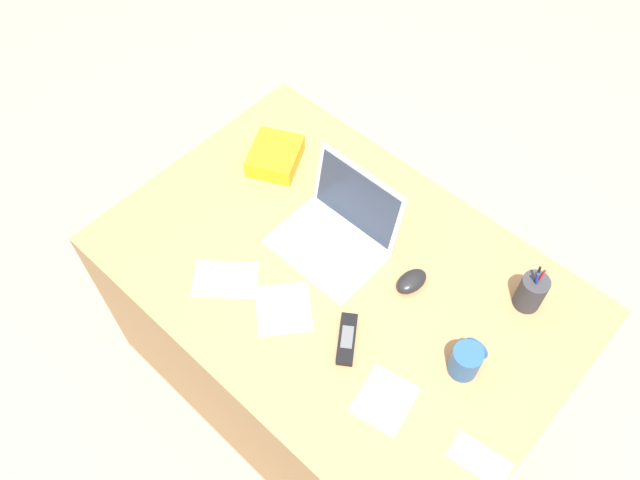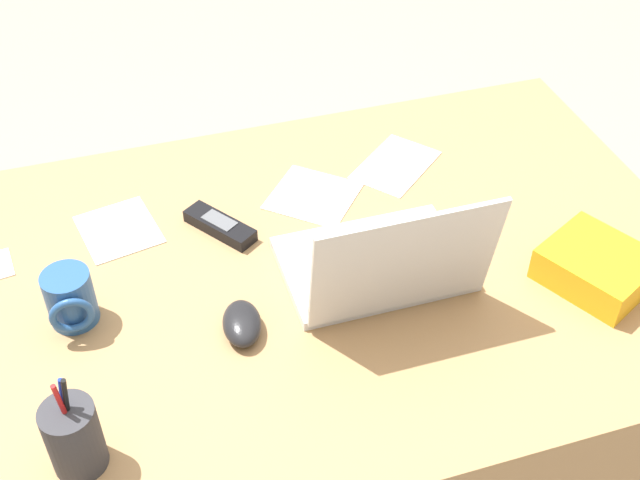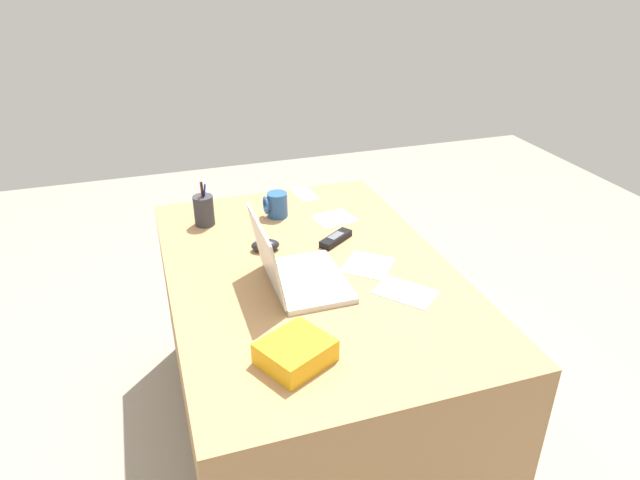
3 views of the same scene
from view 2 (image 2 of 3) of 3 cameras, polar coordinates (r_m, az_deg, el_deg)
desk at (r=1.72m, az=0.23°, el=-10.62°), size 1.34×0.91×0.73m
laptop at (r=1.38m, az=4.37°, el=-1.63°), size 0.31×0.26×0.23m
computer_mouse at (r=1.33m, az=-5.42°, el=-5.76°), size 0.08×0.11×0.04m
coffee_mug_white at (r=1.38m, az=-16.89°, el=-3.95°), size 0.08×0.09×0.10m
cordless_phone at (r=1.52m, az=-6.94°, el=0.99°), size 0.12×0.14×0.03m
pen_holder at (r=1.19m, az=-16.67°, el=-12.93°), size 0.08×0.08×0.18m
snack_bag at (r=1.48m, az=18.60°, el=-1.78°), size 0.21×0.22×0.06m
paper_note_near_laptop at (r=1.56m, az=-13.75°, el=0.71°), size 0.16×0.17×0.00m
paper_note_left at (r=1.68m, az=5.25°, el=5.18°), size 0.21×0.21×0.00m
paper_note_front at (r=1.59m, az=-0.48°, el=3.06°), size 0.21×0.21×0.00m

